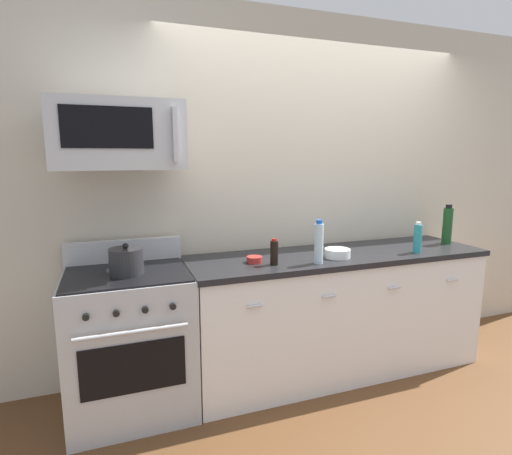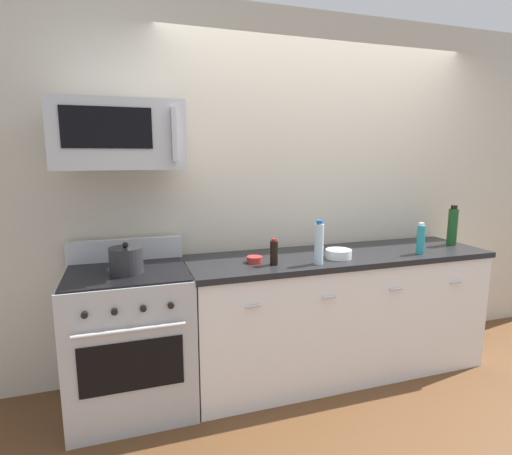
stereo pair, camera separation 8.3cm
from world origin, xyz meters
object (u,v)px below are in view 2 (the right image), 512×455
(bottle_dish_soap, at_px, (421,239))
(bottle_soy_sauce_dark, at_px, (274,253))
(bowl_white_ceramic, at_px, (338,253))
(range_oven, at_px, (131,339))
(bottle_water_clear, at_px, (319,243))
(microwave, at_px, (119,135))
(bowl_red_small, at_px, (254,259))
(stockpot, at_px, (126,260))
(bottle_wine_green, at_px, (453,226))

(bottle_dish_soap, relative_size, bottle_soy_sauce_dark, 1.31)
(bottle_dish_soap, height_order, bowl_white_ceramic, bottle_dish_soap)
(range_oven, xyz_separation_m, bottle_water_clear, (1.22, -0.21, 0.59))
(bottle_soy_sauce_dark, distance_m, bowl_white_ceramic, 0.50)
(microwave, height_order, bowl_white_ceramic, microwave)
(bottle_water_clear, height_order, bowl_white_ceramic, bottle_water_clear)
(microwave, xyz_separation_m, bowl_white_ceramic, (1.42, -0.16, -0.80))
(bottle_soy_sauce_dark, relative_size, bowl_white_ceramic, 0.96)
(range_oven, bearing_deg, bottle_dish_soap, -5.11)
(bottle_soy_sauce_dark, relative_size, bowl_red_small, 1.67)
(microwave, relative_size, bowl_red_small, 7.06)
(range_oven, distance_m, bowl_white_ceramic, 1.51)
(bowl_red_small, bearing_deg, bottle_dish_soap, -6.41)
(bottle_dish_soap, relative_size, bottle_water_clear, 0.78)
(range_oven, height_order, bowl_red_small, range_oven)
(bottle_soy_sauce_dark, bearing_deg, bottle_water_clear, -13.55)
(bowl_white_ceramic, bearing_deg, bottle_water_clear, -154.48)
(bowl_white_ceramic, bearing_deg, stockpot, 177.54)
(microwave, distance_m, bottle_soy_sauce_dark, 1.20)
(bottle_dish_soap, height_order, bowl_red_small, bottle_dish_soap)
(microwave, bearing_deg, bottle_soy_sauce_dark, -11.42)
(microwave, distance_m, bottle_wine_green, 2.60)
(bottle_soy_sauce_dark, bearing_deg, bowl_white_ceramic, 3.22)
(range_oven, relative_size, bottle_dish_soap, 4.65)
(bowl_red_small, height_order, bowl_white_ceramic, bowl_white_ceramic)
(range_oven, relative_size, bowl_white_ceramic, 5.88)
(bowl_white_ceramic, bearing_deg, bottle_dish_soap, -6.26)
(bottle_wine_green, bearing_deg, bottle_water_clear, -171.07)
(bottle_dish_soap, relative_size, stockpot, 1.14)
(bottle_dish_soap, bearing_deg, bowl_white_ceramic, 173.74)
(range_oven, bearing_deg, bowl_red_small, -3.15)
(microwave, distance_m, bowl_red_small, 1.16)
(range_oven, bearing_deg, bowl_white_ceramic, -4.60)
(bottle_soy_sauce_dark, bearing_deg, stockpot, 174.51)
(bottle_wine_green, bearing_deg, bowl_red_small, -178.77)
(microwave, relative_size, stockpot, 3.69)
(microwave, distance_m, bowl_white_ceramic, 1.64)
(microwave, relative_size, bottle_water_clear, 2.53)
(range_oven, bearing_deg, bottle_water_clear, -9.89)
(bottle_water_clear, bearing_deg, microwave, 168.07)
(bowl_red_small, bearing_deg, bottle_soy_sauce_dark, -43.07)
(bowl_red_small, bearing_deg, bottle_wine_green, 1.23)
(bowl_red_small, bearing_deg, range_oven, 176.85)
(range_oven, height_order, bottle_dish_soap, bottle_dish_soap)
(microwave, bearing_deg, bowl_white_ceramic, -6.38)
(range_oven, height_order, bottle_water_clear, bottle_water_clear)
(bottle_wine_green, relative_size, bowl_red_small, 3.05)
(bottle_soy_sauce_dark, bearing_deg, bowl_red_small, 136.93)
(bottle_wine_green, relative_size, stockpot, 1.59)
(bottle_water_clear, xyz_separation_m, bowl_red_small, (-0.39, 0.17, -0.12))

